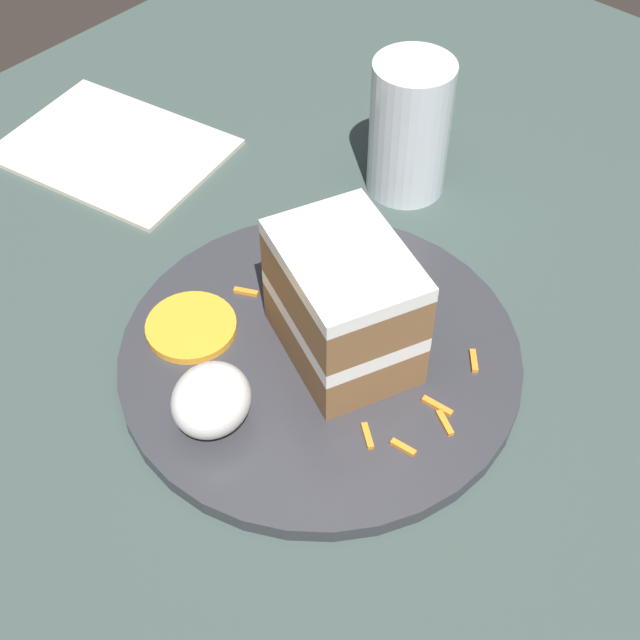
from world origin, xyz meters
The scene contains 9 objects.
ground_plane centered at (0.00, 0.00, 0.00)m, with size 6.00×6.00×0.00m, color black.
dining_table centered at (0.00, 0.00, 0.01)m, with size 1.03×0.86×0.02m, color #384742.
plate centered at (-0.04, -0.03, 0.03)m, with size 0.27×0.27×0.01m, color #333338.
cake_slice centered at (-0.03, -0.04, 0.08)m, with size 0.11×0.12×0.09m.
cream_dollop centered at (-0.13, -0.02, 0.06)m, with size 0.05×0.05×0.05m, color white.
orange_garnish centered at (-0.09, 0.05, 0.04)m, with size 0.06×0.06×0.01m, color orange.
carrot_shreds_scatter centered at (-0.04, -0.09, 0.04)m, with size 0.11×0.19×0.00m.
drinking_glass centered at (0.14, 0.04, 0.07)m, with size 0.06×0.06×0.11m.
menu_card centered at (0.01, 0.26, 0.03)m, with size 0.13×0.18×0.00m, color beige.
Camera 1 is at (-0.33, -0.29, 0.50)m, focal length 50.00 mm.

